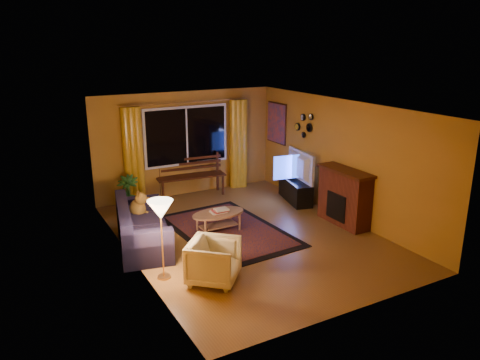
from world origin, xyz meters
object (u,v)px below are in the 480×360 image
coffee_table (218,222)px  bench (191,186)px  floor_lamp (162,241)px  tv_console (295,191)px  sofa (143,225)px  armchair (214,259)px

coffee_table → bench: bearing=80.3°
floor_lamp → tv_console: (4.00, 2.05, -0.39)m
coffee_table → tv_console: 2.51m
sofa → coffee_table: sofa is taller
bench → tv_console: size_ratio=1.37×
bench → floor_lamp: size_ratio=1.28×
armchair → bench: bearing=23.5°
sofa → armchair: 1.93m
bench → armchair: (-1.34, -4.05, 0.13)m
armchair → coffee_table: 2.02m
armchair → coffee_table: (0.95, 1.77, -0.18)m
sofa → floor_lamp: size_ratio=1.55×
sofa → tv_console: size_ratio=1.65×
bench → coffee_table: (-0.39, -2.28, -0.05)m
tv_console → bench: bearing=156.7°
sofa → tv_console: sofa is taller
tv_console → sofa: bearing=-156.1°
sofa → floor_lamp: bearing=-82.3°
bench → sofa: size_ratio=0.83×
armchair → tv_console: (3.34, 2.54, -0.13)m
armchair → floor_lamp: size_ratio=0.59×
sofa → bench: bearing=61.3°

